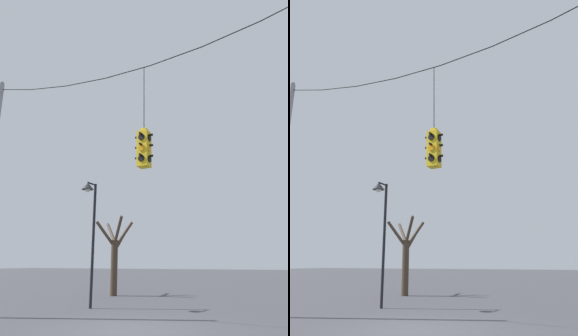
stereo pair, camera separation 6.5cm
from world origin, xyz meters
The scene contains 5 objects.
ground_plane centered at (0.00, 0.00, 0.00)m, with size 200.00×200.00×0.00m, color #424247.
span_wire centered at (0.00, -0.28, 8.19)m, with size 12.05×0.03×0.90m.
traffic_light_near_left_pole centered at (0.63, -0.28, 5.11)m, with size 0.58×0.58×3.37m.
street_lamp centered at (-3.66, 3.11, 4.04)m, with size 0.53×0.91×5.26m.
bare_tree centered at (-5.69, 8.68, 2.31)m, with size 2.39×2.31×4.50m.
Camera 2 is at (4.77, -8.59, 1.77)m, focal length 35.00 mm.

